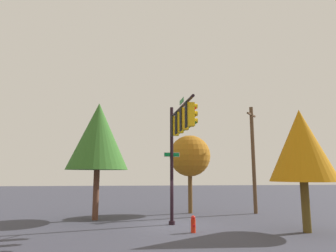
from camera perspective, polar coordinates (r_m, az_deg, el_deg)
The scene contains 7 objects.
ground_plane at distance 17.99m, azimuth 0.75°, elevation -18.42°, with size 120.00×120.00×0.00m, color #3B3C49.
signal_pole_assembly at distance 15.89m, azimuth 2.22°, elevation -1.34°, with size 5.25×1.09×6.91m.
utility_pole at distance 23.59m, azimuth 16.07°, elevation -5.76°, with size 1.46×1.25×8.05m.
fire_hydrant at distance 15.60m, azimuth 4.87°, elevation -18.28°, with size 0.33×0.24×0.83m.
tree_near at distance 20.21m, azimuth -13.27°, elevation -1.93°, with size 4.00×4.00×7.60m.
tree_mid at distance 22.92m, azimuth 4.21°, elevation -5.79°, with size 3.14×3.14×5.84m.
tree_far at distance 17.00m, azimuth 24.23°, elevation -3.43°, with size 3.38×3.38×6.26m.
Camera 1 is at (17.62, -2.26, 2.86)m, focal length 31.72 mm.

